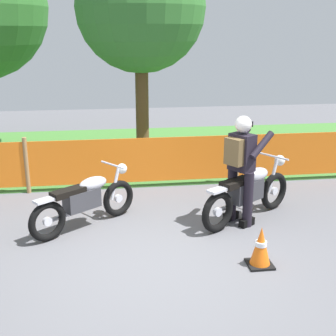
{
  "coord_description": "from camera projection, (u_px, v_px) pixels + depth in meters",
  "views": [
    {
      "loc": [
        -0.51,
        -5.34,
        2.88
      ],
      "look_at": [
        0.38,
        1.08,
        0.9
      ],
      "focal_mm": 48.19,
      "sensor_mm": 36.0,
      "label": 1
    }
  ],
  "objects": [
    {
      "name": "rider_trailing",
      "position": [
        241.0,
        164.0,
        6.77
      ],
      "size": [
        0.79,
        0.72,
        1.69
      ],
      "rotation": [
        0.0,
        0.0,
        0.58
      ],
      "color": "black",
      "rests_on": "ground"
    },
    {
      "name": "grass_verge",
      "position": [
        128.0,
        152.0,
        11.17
      ],
      "size": [
        24.0,
        5.39,
        0.01
      ],
      "primitive_type": "cube",
      "color": "#427A33",
      "rests_on": "ground"
    },
    {
      "name": "traffic_cone",
      "position": [
        261.0,
        247.0,
        5.7
      ],
      "size": [
        0.32,
        0.32,
        0.53
      ],
      "color": "black",
      "rests_on": "ground"
    },
    {
      "name": "ground",
      "position": [
        151.0,
        258.0,
        5.97
      ],
      "size": [
        24.0,
        24.0,
        0.02
      ],
      "primitive_type": "cube",
      "color": "#5B5B60"
    },
    {
      "name": "barrier_fence",
      "position": [
        135.0,
        160.0,
        8.46
      ],
      "size": [
        11.97,
        0.08,
        1.05
      ],
      "color": "#997547",
      "rests_on": "ground"
    },
    {
      "name": "motorcycle_lead",
      "position": [
        85.0,
        200.0,
        6.78
      ],
      "size": [
        1.56,
        1.22,
        0.89
      ],
      "rotation": [
        0.0,
        0.0,
        0.65
      ],
      "color": "black",
      "rests_on": "ground"
    },
    {
      "name": "motorcycle_trailing",
      "position": [
        248.0,
        192.0,
        7.05
      ],
      "size": [
        1.74,
        1.19,
        0.95
      ],
      "rotation": [
        0.0,
        0.0,
        0.58
      ],
      "color": "black",
      "rests_on": "ground"
    },
    {
      "name": "tree_near_left",
      "position": [
        141.0,
        8.0,
        9.12
      ],
      "size": [
        2.65,
        2.65,
        4.67
      ],
      "color": "brown",
      "rests_on": "ground"
    }
  ]
}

